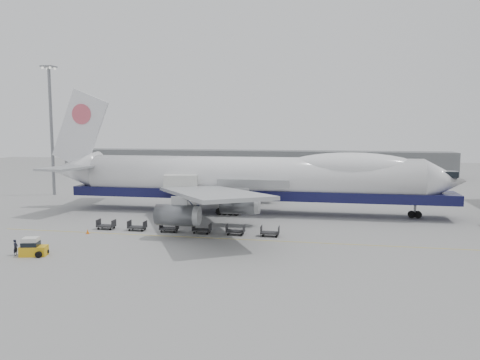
% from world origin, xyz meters
% --- Properties ---
extents(ground, '(260.00, 260.00, 0.00)m').
position_xyz_m(ground, '(0.00, 0.00, 0.00)').
color(ground, gray).
rests_on(ground, ground).
extents(apron_line, '(60.00, 0.15, 0.01)m').
position_xyz_m(apron_line, '(0.00, -6.00, 0.01)').
color(apron_line, gold).
rests_on(apron_line, ground).
extents(hangar, '(110.00, 8.00, 7.00)m').
position_xyz_m(hangar, '(-10.00, 70.00, 3.50)').
color(hangar, slate).
rests_on(hangar, ground).
extents(floodlight_mast, '(2.40, 2.40, 25.43)m').
position_xyz_m(floodlight_mast, '(-42.00, 24.00, 14.27)').
color(floodlight_mast, slate).
rests_on(floodlight_mast, ground).
extents(airliner, '(67.00, 55.30, 19.98)m').
position_xyz_m(airliner, '(0.64, 12.00, 5.62)').
color(airliner, white).
rests_on(airliner, ground).
extents(catering_truck, '(6.05, 4.77, 6.23)m').
position_xyz_m(catering_truck, '(-10.31, 8.52, 3.46)').
color(catering_truck, '#19244C').
rests_on(catering_truck, ground).
extents(baggage_tug, '(2.95, 2.07, 1.96)m').
position_xyz_m(baggage_tug, '(-18.44, -17.20, 0.87)').
color(baggage_tug, gold).
rests_on(baggage_tug, ground).
extents(ground_worker, '(0.46, 0.65, 1.70)m').
position_xyz_m(ground_worker, '(-20.33, -17.37, 0.85)').
color(ground_worker, black).
rests_on(ground_worker, ground).
extents(traffic_cone, '(0.41, 0.41, 0.60)m').
position_xyz_m(traffic_cone, '(-17.93, -6.66, 0.28)').
color(traffic_cone, orange).
rests_on(traffic_cone, ground).
extents(dolly_0, '(2.30, 1.35, 1.30)m').
position_xyz_m(dolly_0, '(-16.83, -3.73, 0.53)').
color(dolly_0, '#2D2D30').
rests_on(dolly_0, ground).
extents(dolly_1, '(2.30, 1.35, 1.30)m').
position_xyz_m(dolly_1, '(-12.43, -3.73, 0.53)').
color(dolly_1, '#2D2D30').
rests_on(dolly_1, ground).
extents(dolly_2, '(2.30, 1.35, 1.30)m').
position_xyz_m(dolly_2, '(-8.03, -3.73, 0.53)').
color(dolly_2, '#2D2D30').
rests_on(dolly_2, ground).
extents(dolly_3, '(2.30, 1.35, 1.30)m').
position_xyz_m(dolly_3, '(-3.63, -3.73, 0.53)').
color(dolly_3, '#2D2D30').
rests_on(dolly_3, ground).
extents(dolly_4, '(2.30, 1.35, 1.30)m').
position_xyz_m(dolly_4, '(0.76, -3.73, 0.53)').
color(dolly_4, '#2D2D30').
rests_on(dolly_4, ground).
extents(dolly_5, '(2.30, 1.35, 1.30)m').
position_xyz_m(dolly_5, '(5.16, -3.73, 0.53)').
color(dolly_5, '#2D2D30').
rests_on(dolly_5, ground).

